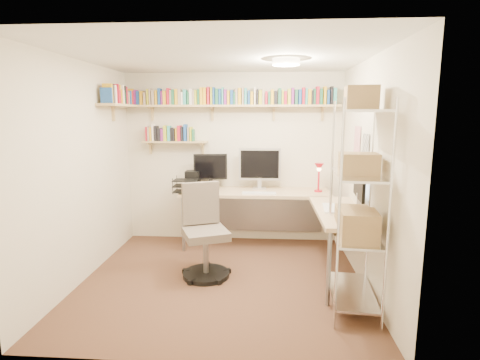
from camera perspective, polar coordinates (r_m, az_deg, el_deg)
name	(u,v)px	position (r m, az deg, el deg)	size (l,w,h in m)	color
ground	(222,280)	(4.51, -2.74, -14.92)	(3.20, 3.20, 0.00)	#492A1F
room_shell	(221,147)	(4.11, -2.85, 5.07)	(3.24, 3.04, 2.52)	beige
wall_shelves	(203,105)	(5.44, -5.68, 11.31)	(3.12, 1.09, 0.80)	tan
corner_desk	(266,196)	(5.10, 4.02, -2.40)	(2.52, 2.09, 1.42)	tan
office_chair	(204,237)	(4.50, -5.46, -8.70)	(0.64, 0.64, 1.10)	black
wire_rack	(357,192)	(3.72, 17.41, -1.74)	(0.51, 0.91, 2.16)	silver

